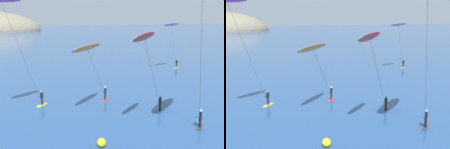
% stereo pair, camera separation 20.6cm
% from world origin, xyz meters
% --- Properties ---
extents(kitesurfer_orange, '(6.66, 6.12, 7.22)m').
position_xyz_m(kitesurfer_orange, '(-3.65, 19.15, 6.30)').
color(kitesurfer_orange, red).
rests_on(kitesurfer_orange, ground).
extents(kitesurfer_pink, '(5.47, 3.16, 8.79)m').
position_xyz_m(kitesurfer_pink, '(19.02, 35.01, 7.78)').
color(kitesurfer_pink, yellow).
rests_on(kitesurfer_pink, ground).
extents(kitesurfer_magenta, '(6.70, 4.59, 11.65)m').
position_xyz_m(kitesurfer_magenta, '(-11.16, 21.25, 10.37)').
color(kitesurfer_magenta, yellow).
rests_on(kitesurfer_magenta, ground).
extents(kitesurfer_red, '(7.08, 5.75, 8.66)m').
position_xyz_m(kitesurfer_red, '(-0.84, 12.77, 7.42)').
color(kitesurfer_red, '#2D2D33').
rests_on(kitesurfer_red, ground).
extents(marker_buoy, '(0.70, 0.70, 0.70)m').
position_xyz_m(marker_buoy, '(-5.88, 10.92, 0.35)').
color(marker_buoy, yellow).
rests_on(marker_buoy, ground).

